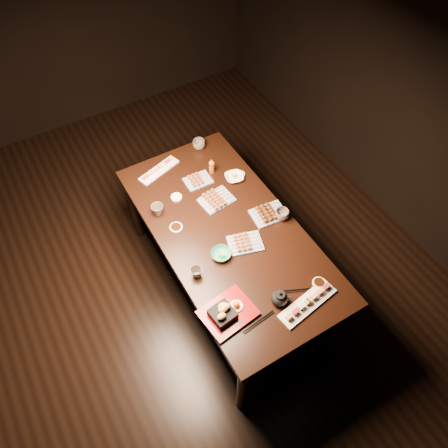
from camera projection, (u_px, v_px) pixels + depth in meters
The scene contains 23 objects.
ground at pixel (185, 295), 3.49m from camera, with size 5.00×5.00×0.00m, color black.
dining_table at pixel (227, 261), 3.25m from camera, with size 0.90×1.80×0.75m, color black.
sushi_platter_near at pixel (308, 302), 2.60m from camera, with size 0.40×0.11×0.05m, color white, non-canonical shape.
sushi_platter_far at pixel (159, 169), 3.28m from camera, with size 0.34×0.09×0.04m, color white, non-canonical shape.
yakitori_plate_center at pixel (217, 198), 3.09m from camera, with size 0.23×0.17×0.06m, color #828EB6, non-canonical shape.
yakitori_plate_right at pixel (245, 242), 2.86m from camera, with size 0.22×0.16×0.06m, color #828EB6, non-canonical shape.
yakitori_plate_left at pixel (198, 179), 3.21m from camera, with size 0.19×0.14×0.05m, color #828EB6, non-canonical shape.
tsukune_plate at pixel (269, 212), 3.01m from camera, with size 0.24×0.17×0.06m, color #828EB6, non-canonical shape.
edamame_bowl_green at pixel (221, 254), 2.81m from camera, with size 0.13×0.13×0.04m, color #2B8462.
edamame_bowl_cream at pixel (234, 177), 3.23m from camera, with size 0.13×0.13×0.03m, color #FDEECF.
tempura_tray at pixel (228, 310), 2.54m from camera, with size 0.31×0.24×0.11m, color black, non-canonical shape.
teacup_near_left at pixel (196, 272), 2.71m from camera, with size 0.08×0.08×0.07m, color #4F443C.
teacup_mid_right at pixel (282, 215), 2.99m from camera, with size 0.10×0.10×0.08m, color #4F443C.
teacup_far_left at pixel (158, 210), 3.01m from camera, with size 0.09×0.09×0.08m, color #4F443C.
teacup_far_right at pixel (199, 144), 3.41m from camera, with size 0.10×0.10×0.08m, color #4F443C.
teapot at pixel (279, 297), 2.59m from camera, with size 0.12×0.12×0.10m, color black, non-canonical shape.
condiment_bottle at pixel (212, 166), 3.23m from camera, with size 0.04×0.04×0.13m, color maroon.
sauce_dish_west at pixel (176, 228), 2.96m from camera, with size 0.09×0.09×0.02m, color white.
sauce_dish_east at pixel (239, 175), 3.26m from camera, with size 0.08×0.08×0.01m, color white.
sauce_dish_se at pixel (319, 283), 2.70m from camera, with size 0.08×0.08×0.01m, color white.
sauce_dish_nw at pixel (176, 197), 3.12m from camera, with size 0.08×0.08×0.01m, color white.
chopsticks_near at pixel (259, 322), 2.55m from camera, with size 0.23×0.02×0.01m, color black, non-canonical shape.
chopsticks_se at pixel (299, 290), 2.67m from camera, with size 0.23×0.02×0.01m, color black, non-canonical shape.
Camera 1 is at (-0.57, -1.59, 3.13)m, focal length 35.00 mm.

